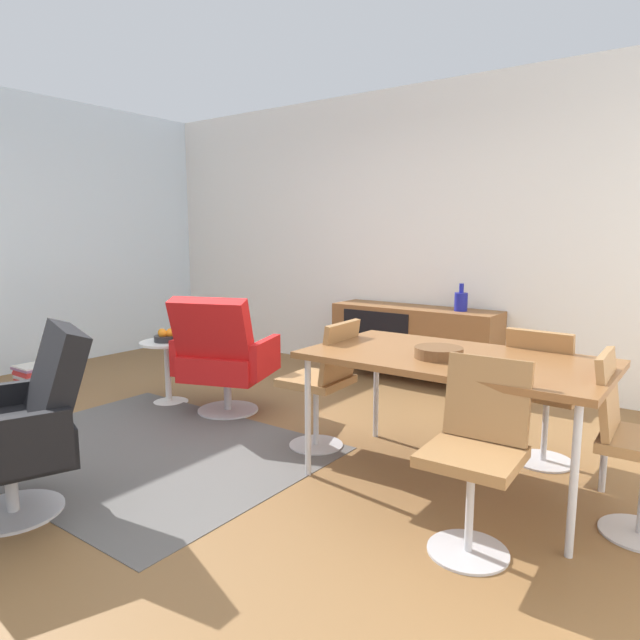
{
  "coord_description": "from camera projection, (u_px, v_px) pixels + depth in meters",
  "views": [
    {
      "loc": [
        2.64,
        -2.45,
        1.41
      ],
      "look_at": [
        0.4,
        0.63,
        0.82
      ],
      "focal_mm": 31.38,
      "sensor_mm": 36.0,
      "label": 1
    }
  ],
  "objects": [
    {
      "name": "fruit_bowl",
      "position": [
        166.0,
        336.0,
        4.63
      ],
      "size": [
        0.2,
        0.2,
        0.11
      ],
      "color": "#262628",
      "rests_on": "side_table_round"
    },
    {
      "name": "dining_chair_far_end",
      "position": [
        633.0,
        437.0,
        2.6
      ],
      "size": [
        0.44,
        0.41,
        0.86
      ],
      "color": "#9E7042",
      "rests_on": "ground_plane"
    },
    {
      "name": "dining_chair_front_right",
      "position": [
        477.0,
        448.0,
        2.47
      ],
      "size": [
        0.42,
        0.44,
        0.86
      ],
      "color": "#9E7042",
      "rests_on": "ground_plane"
    },
    {
      "name": "dining_chair_near_window",
      "position": [
        324.0,
        379.0,
        3.64
      ],
      "size": [
        0.44,
        0.42,
        0.86
      ],
      "color": "#9E7042",
      "rests_on": "ground_plane"
    },
    {
      "name": "wall_back",
      "position": [
        404.0,
        234.0,
        5.57
      ],
      "size": [
        6.8,
        0.12,
        2.8
      ],
      "primitive_type": "cube",
      "color": "white",
      "rests_on": "ground_plane"
    },
    {
      "name": "wooden_bowl_on_table",
      "position": [
        439.0,
        353.0,
        3.02
      ],
      "size": [
        0.26,
        0.26,
        0.06
      ],
      "primitive_type": "cylinder",
      "color": "brown",
      "rests_on": "dining_table"
    },
    {
      "name": "dining_table",
      "position": [
        454.0,
        363.0,
        3.08
      ],
      "size": [
        1.6,
        0.9,
        0.74
      ],
      "color": "brown",
      "rests_on": "ground_plane"
    },
    {
      "name": "area_rug",
      "position": [
        145.0,
        450.0,
        3.66
      ],
      "size": [
        2.2,
        1.7,
        0.01
      ],
      "primitive_type": "cube",
      "color": "#595654",
      "rests_on": "ground_plane"
    },
    {
      "name": "sideboard",
      "position": [
        414.0,
        336.0,
        5.31
      ],
      "size": [
        1.6,
        0.45,
        0.72
      ],
      "color": "brown",
      "rests_on": "ground_plane"
    },
    {
      "name": "lounge_chair_red",
      "position": [
        223.0,
        356.0,
        4.34
      ],
      "size": [
        0.85,
        0.82,
        0.95
      ],
      "color": "red",
      "rests_on": "ground_plane"
    },
    {
      "name": "vase_cobalt",
      "position": [
        461.0,
        301.0,
        4.99
      ],
      "size": [
        0.12,
        0.12,
        0.25
      ],
      "color": "navy",
      "rests_on": "sideboard"
    },
    {
      "name": "armchair_black_shell",
      "position": [
        22.0,
        422.0,
        2.8
      ],
      "size": [
        0.85,
        0.82,
        0.95
      ],
      "color": "black",
      "rests_on": "ground_plane"
    },
    {
      "name": "magazine_stack",
      "position": [
        39.0,
        376.0,
        5.11
      ],
      "size": [
        0.33,
        0.41,
        0.23
      ],
      "color": "#334C8C",
      "rests_on": "ground_plane"
    },
    {
      "name": "side_table_round",
      "position": [
        167.0,
        365.0,
        4.67
      ],
      "size": [
        0.44,
        0.44,
        0.52
      ],
      "color": "white",
      "rests_on": "ground_plane"
    },
    {
      "name": "dining_chair_back_right",
      "position": [
        544.0,
        391.0,
        3.36
      ],
      "size": [
        0.43,
        0.45,
        0.86
      ],
      "color": "#9E7042",
      "rests_on": "ground_plane"
    },
    {
      "name": "ground_plane",
      "position": [
        216.0,
        448.0,
        3.71
      ],
      "size": [
        8.32,
        8.32,
        0.0
      ],
      "primitive_type": "plane",
      "color": "brown"
    }
  ]
}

